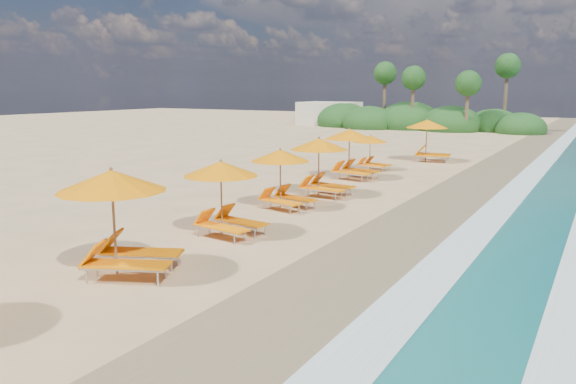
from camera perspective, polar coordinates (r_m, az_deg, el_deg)
The scene contains 12 objects.
ground at distance 18.32m, azimuth 0.00°, elevation -3.69°, with size 160.00×160.00×0.00m, color tan.
wet_sand at distance 16.73m, azimuth 11.97°, elevation -5.31°, with size 4.00×160.00×0.01m, color #8B7853.
surf_foam at distance 16.14m, azimuth 21.15°, elevation -6.33°, with size 4.00×160.00×0.01m.
station_3 at distance 14.07m, azimuth -16.75°, elevation -2.28°, with size 3.51×3.49×2.68m.
station_4 at distance 17.26m, azimuth -6.44°, elevation -0.11°, with size 2.76×2.61×2.38m.
station_5 at distance 21.01m, azimuth -0.44°, elevation 1.77°, with size 2.81×2.70×2.31m.
station_6 at distance 23.56m, azimuth 3.59°, elevation 3.01°, with size 2.80×2.61×2.52m.
station_7 at distance 28.14m, azimuth 6.65°, elevation 4.27°, with size 3.04×2.89×2.57m.
station_8 at distance 31.37m, azimuth 8.68°, elevation 4.28°, with size 2.38×2.27×1.99m.
station_9 at distance 35.82m, azimuth 14.39°, elevation 5.46°, with size 3.18×3.03×2.67m.
treeline at distance 63.80m, azimuth 13.11°, elevation 7.21°, with size 25.80×8.80×9.74m.
beach_building at distance 70.55m, azimuth 4.26°, elevation 8.09°, with size 7.00×5.00×2.80m, color beige.
Camera 1 is at (8.94, -15.33, 4.55)m, focal length 34.53 mm.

